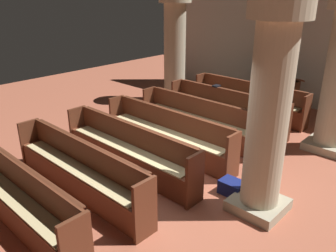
# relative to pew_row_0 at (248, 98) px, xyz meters

# --- Properties ---
(ground_plane) EXTENTS (19.20, 19.20, 0.00)m
(ground_plane) POSITION_rel_pew_row_0_xyz_m (0.92, -4.12, -0.51)
(ground_plane) COLOR #AD5B42
(back_wall) EXTENTS (10.00, 0.16, 4.50)m
(back_wall) POSITION_rel_pew_row_0_xyz_m (0.92, 1.96, 1.74)
(back_wall) COLOR beige
(back_wall) RESTS_ON ground
(pew_row_0) EXTENTS (3.47, 0.47, 0.95)m
(pew_row_0) POSITION_rel_pew_row_0_xyz_m (0.00, 0.00, 0.00)
(pew_row_0) COLOR brown
(pew_row_0) RESTS_ON ground
(pew_row_1) EXTENTS (3.47, 0.46, 0.95)m
(pew_row_1) POSITION_rel_pew_row_0_xyz_m (0.00, -1.13, 0.00)
(pew_row_1) COLOR brown
(pew_row_1) RESTS_ON ground
(pew_row_2) EXTENTS (3.47, 0.46, 0.95)m
(pew_row_2) POSITION_rel_pew_row_0_xyz_m (0.00, -2.26, 0.00)
(pew_row_2) COLOR brown
(pew_row_2) RESTS_ON ground
(pew_row_3) EXTENTS (3.47, 0.46, 0.95)m
(pew_row_3) POSITION_rel_pew_row_0_xyz_m (0.00, -3.39, 0.00)
(pew_row_3) COLOR brown
(pew_row_3) RESTS_ON ground
(pew_row_4) EXTENTS (3.47, 0.46, 0.95)m
(pew_row_4) POSITION_rel_pew_row_0_xyz_m (0.00, -4.52, 0.00)
(pew_row_4) COLOR brown
(pew_row_4) RESTS_ON ground
(pew_row_5) EXTENTS (3.47, 0.47, 0.95)m
(pew_row_5) POSITION_rel_pew_row_0_xyz_m (0.00, -5.65, 0.00)
(pew_row_5) COLOR brown
(pew_row_5) RESTS_ON ground
(pew_row_6) EXTENTS (3.47, 0.46, 0.95)m
(pew_row_6) POSITION_rel_pew_row_0_xyz_m (0.00, -6.79, 0.00)
(pew_row_6) COLOR brown
(pew_row_6) RESTS_ON ground
(pillar_far_side) EXTENTS (0.98, 0.98, 3.34)m
(pillar_far_side) POSITION_rel_pew_row_0_xyz_m (-2.51, -0.36, 1.23)
(pillar_far_side) COLOR tan
(pillar_far_side) RESTS_ON ground
(pillar_aisle_rear) EXTENTS (0.89, 0.89, 3.34)m
(pillar_aisle_rear) POSITION_rel_pew_row_0_xyz_m (2.56, -3.92, 1.23)
(pillar_aisle_rear) COLOR tan
(pillar_aisle_rear) RESTS_ON ground
(lectern) EXTENTS (0.48, 0.45, 1.08)m
(lectern) POSITION_rel_pew_row_0_xyz_m (0.83, 1.07, -0.06)
(lectern) COLOR brown
(lectern) RESTS_ON ground
(hymn_book) EXTENTS (0.15, 0.21, 0.04)m
(hymn_book) POSITION_rel_pew_row_0_xyz_m (-0.46, -0.94, 0.46)
(hymn_book) COLOR black
(hymn_book) RESTS_ON pew_row_1
(kneeler_box_navy) EXTENTS (0.42, 0.32, 0.26)m
(kneeler_box_navy) POSITION_rel_pew_row_0_xyz_m (1.99, -3.82, -0.38)
(kneeler_box_navy) COLOR navy
(kneeler_box_navy) RESTS_ON ground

